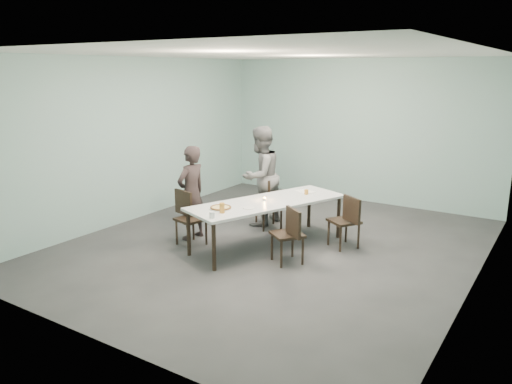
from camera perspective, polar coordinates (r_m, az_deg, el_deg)
The scene contains 16 objects.
ground at distance 8.12m, azimuth 1.99°, elevation -6.13°, with size 7.00×7.00×0.00m, color #333335.
room_shell at distance 7.67m, azimuth 2.12°, elevation 8.24°, with size 6.02×7.02×3.01m.
table at distance 7.89m, azimuth 1.32°, elevation -1.44°, with size 1.79×2.75×0.75m.
chair_near_left at distance 8.14m, azimuth -7.80°, elevation -2.49°, with size 0.65×0.50×0.87m.
chair_far_left at distance 8.95m, azimuth 1.26°, elevation -0.87°, with size 0.63×0.59×0.87m.
chair_near_right at distance 7.22m, azimuth 3.88°, elevation -4.52°, with size 0.63×0.59×0.87m.
chair_far_right at distance 7.97m, azimuth 10.37°, elevation -2.96°, with size 0.64×0.58×0.87m.
diner_near at distance 8.31m, azimuth -7.39°, elevation -0.10°, with size 0.57×0.38×1.57m, color black.
diner_far at distance 9.00m, azimuth 0.51°, elevation 1.83°, with size 0.87×0.68×1.80m, color slate.
pizza at distance 7.45m, azimuth -4.05°, elevation -1.80°, with size 0.34×0.34×0.04m.
side_plate at distance 7.48m, azimuth -0.84°, elevation -1.82°, with size 0.18×0.18×0.01m, color white.
beer_glass at distance 7.22m, azimuth -3.90°, elevation -1.83°, with size 0.08×0.08×0.15m, color #BD7C29.
water_tumbler at distance 7.00m, azimuth -5.04°, elevation -2.62°, with size 0.08×0.08×0.09m, color silver.
tealight at distance 7.91m, azimuth 0.95°, elevation -0.83°, with size 0.06×0.06×0.05m.
amber_tumbler at distance 8.33m, azimuth 5.77°, elevation 0.00°, with size 0.07×0.07×0.08m, color #BD7C29.
menu at distance 8.53m, azimuth 5.67°, elevation 0.07°, with size 0.30×0.22×0.01m, color silver.
Camera 1 is at (3.90, -6.57, 2.77)m, focal length 35.00 mm.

